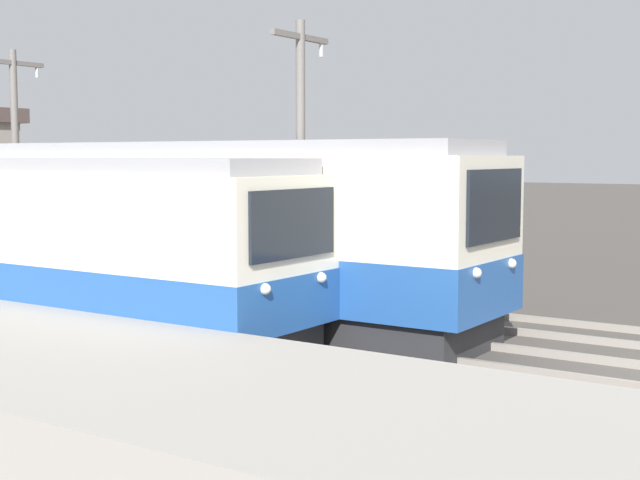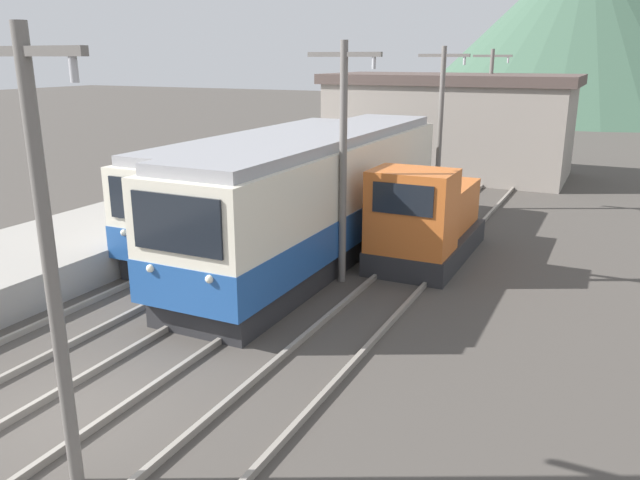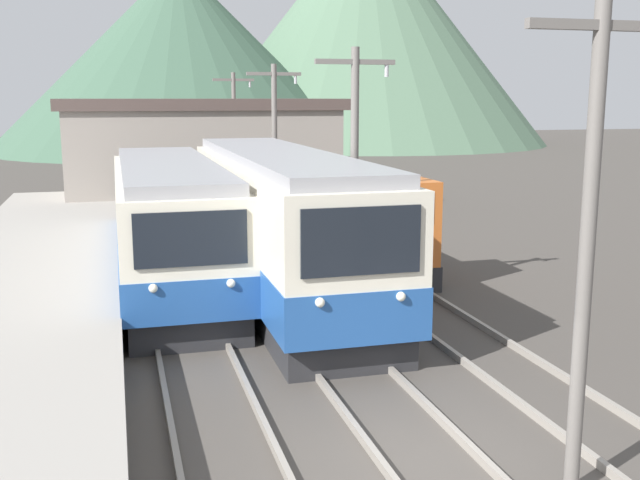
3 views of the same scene
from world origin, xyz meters
name	(u,v)px [view 3 (image 3 of 3)]	position (x,y,z in m)	size (l,w,h in m)	color
ground_plane	(416,464)	(0.00, 0.00, 0.00)	(200.00, 200.00, 0.00)	#47423D
track_center	(429,458)	(0.20, 0.00, 0.07)	(1.54, 60.00, 0.14)	gray
track_right	(608,434)	(3.20, 0.00, 0.07)	(1.54, 60.00, 0.14)	gray
commuter_train_left	(170,228)	(-2.60, 11.62, 1.62)	(2.84, 12.57, 3.48)	#28282B
commuter_train_center	(279,227)	(0.20, 10.14, 1.76)	(2.84, 14.05, 3.80)	#28282B
shunting_locomotive	(372,236)	(3.20, 11.16, 1.21)	(2.40, 5.37, 3.00)	#28282B
catenary_mast_near	(588,235)	(1.71, -1.26, 3.50)	(2.00, 0.20, 6.38)	slate
catenary_mast_mid	(355,167)	(1.71, 8.25, 3.50)	(2.00, 0.20, 6.38)	slate
catenary_mast_far	(275,144)	(1.71, 17.76, 3.50)	(2.00, 0.20, 6.38)	slate
catenary_mast_distant	(235,133)	(1.71, 27.28, 3.50)	(2.00, 0.20, 6.38)	slate
station_building	(202,154)	(-0.06, 26.00, 2.59)	(12.60, 6.30, 5.14)	gray
mountain_backdrop	(301,39)	(16.15, 72.29, 11.48)	(60.78, 44.72, 25.67)	#517056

